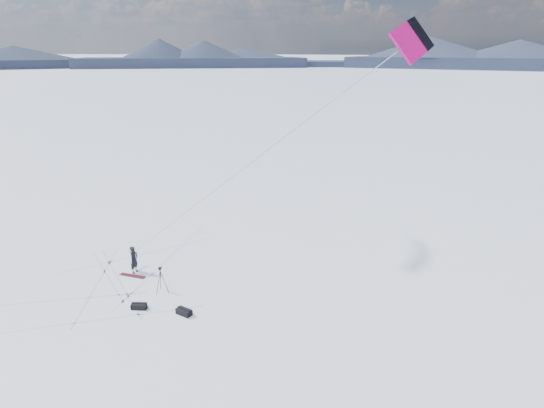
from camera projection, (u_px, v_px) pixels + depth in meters
The scene contains 9 objects.
ground at pixel (130, 293), 24.06m from camera, with size 1800.00×1800.00×0.00m, color white.
horizon_hills at pixel (124, 240), 23.06m from camera, with size 704.00×704.00×8.00m.
snow_tracks at pixel (135, 294), 23.93m from camera, with size 17.62×10.25×0.01m.
snowkiter at pixel (135, 272), 26.26m from camera, with size 0.59×0.39×1.63m, color black.
snowboard at pixel (133, 276), 25.82m from camera, with size 1.58×0.29×0.04m, color maroon.
tripod at pixel (161, 276), 23.82m from camera, with size 0.67×0.64×1.47m.
gear_bag_a at pixel (139, 306), 22.54m from camera, with size 0.82×0.61×0.33m.
gear_bag_b at pixel (184, 312), 22.05m from camera, with size 0.83×0.48×0.36m.
power_kite at pixel (412, 41), 18.54m from camera, with size 15.19×5.64×12.19m.
Camera 1 is at (15.93, -15.92, 12.27)m, focal length 30.00 mm.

